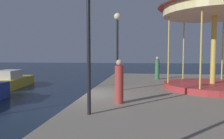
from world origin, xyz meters
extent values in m
plane|color=#162338|center=(0.00, 0.00, 0.00)|extent=(120.00, 120.00, 0.00)
cube|color=gold|center=(-8.07, 6.52, 0.39)|extent=(2.67, 5.35, 0.79)
cube|color=beige|center=(-7.99, 5.97, 1.12)|extent=(1.68, 2.43, 0.67)
cube|color=#4C6070|center=(-8.15, 7.09, 1.25)|extent=(1.18, 0.27, 0.30)
cylinder|color=#B23333|center=(6.65, 2.48, 0.95)|extent=(5.35, 5.35, 0.30)
cylinder|color=gold|center=(6.65, 2.48, 2.98)|extent=(0.28, 0.28, 3.76)
cylinder|color=#F2E099|center=(6.65, 2.48, 5.11)|extent=(5.54, 5.54, 0.50)
cylinder|color=gold|center=(7.86, 4.58, 2.98)|extent=(0.08, 0.08, 3.76)
cylinder|color=gold|center=(5.43, 4.58, 2.98)|extent=(0.08, 0.08, 3.76)
cylinder|color=gold|center=(4.22, 2.48, 2.98)|extent=(0.08, 0.08, 3.76)
cylinder|color=gold|center=(5.43, 0.38, 2.98)|extent=(0.08, 0.08, 3.76)
cylinder|color=black|center=(1.04, -3.51, 2.69)|extent=(0.12, 0.12, 3.79)
cylinder|color=black|center=(1.43, 1.17, 2.66)|extent=(0.12, 0.12, 3.72)
sphere|color=#F9E5B2|center=(1.43, 1.17, 4.70)|extent=(0.36, 0.36, 0.36)
cylinder|color=#2D2D33|center=(0.66, 7.48, 1.00)|extent=(0.24, 0.24, 0.40)
cylinder|color=#2D2D33|center=(0.58, 8.19, 1.00)|extent=(0.24, 0.24, 0.40)
cylinder|color=#387247|center=(3.93, 6.86, 1.56)|extent=(0.34, 0.34, 1.52)
sphere|color=tan|center=(3.93, 6.86, 2.44)|extent=(0.24, 0.24, 0.24)
cylinder|color=#B23833|center=(1.83, -1.81, 1.54)|extent=(0.34, 0.34, 1.48)
sphere|color=tan|center=(1.83, -1.81, 2.40)|extent=(0.24, 0.24, 0.24)
camera|label=1|loc=(2.68, -10.16, 2.71)|focal=34.65mm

